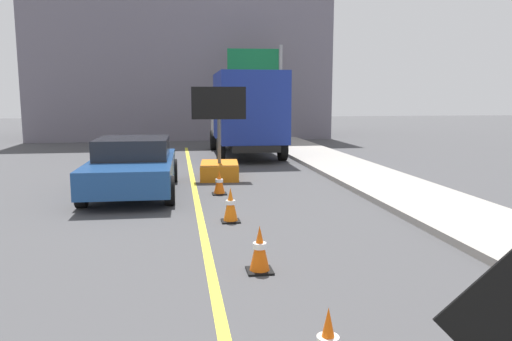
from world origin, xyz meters
name	(u,v)px	position (x,y,z in m)	size (l,w,h in m)	color
lane_center_stripe	(216,296)	(0.00, 6.00, 0.00)	(0.14, 36.00, 0.01)	yellow
arrow_board_trailer	(219,162)	(0.81, 14.89, 0.48)	(1.60, 1.89, 2.70)	orange
box_truck	(246,112)	(2.38, 20.36, 1.81)	(2.69, 6.53, 3.34)	black
pickup_car	(133,165)	(-1.53, 12.90, 0.70)	(2.20, 4.67, 1.38)	navy
highway_guide_sign	(265,77)	(4.07, 25.33, 3.42)	(2.79, 0.31, 5.00)	gray
far_building_block	(181,47)	(-0.02, 32.07, 5.49)	(16.75, 8.78, 10.99)	slate
traffic_cone_mid_lane	(260,249)	(0.67, 6.75, 0.32)	(0.36, 0.36, 0.66)	black
traffic_cone_far_lane	(231,205)	(0.57, 9.58, 0.33)	(0.36, 0.36, 0.68)	black
traffic_cone_curbside	(219,183)	(0.59, 12.36, 0.30)	(0.36, 0.36, 0.60)	black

